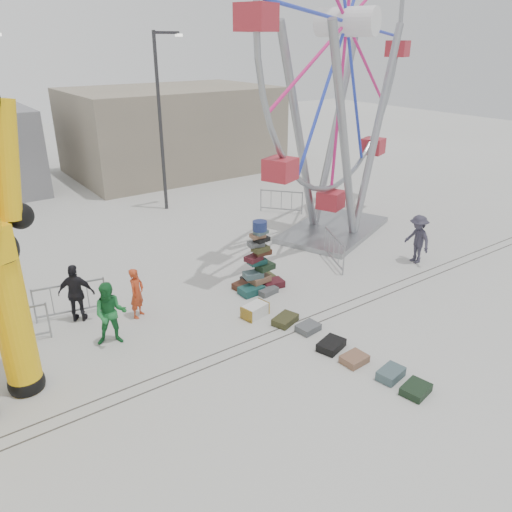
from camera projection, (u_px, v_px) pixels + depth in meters
ground at (283, 353)px, 13.18m from camera, size 90.00×90.00×0.00m
track_line_near at (270, 342)px, 13.63m from camera, size 40.00×0.04×0.01m
track_line_far at (261, 336)px, 13.93m from camera, size 40.00×0.04×0.01m
building_right at (172, 130)px, 30.86m from camera, size 12.00×8.00×5.00m
lamp_post_right at (162, 114)px, 22.76m from camera, size 1.41×0.25×8.00m
suitcase_tower at (259, 270)px, 16.36m from camera, size 1.65×1.48×2.37m
ferris_wheel at (345, 53)px, 18.66m from camera, size 11.71×4.82×14.53m
steamer_trunk at (255, 310)px, 14.87m from camera, size 0.87×0.61×0.37m
row_case_0 at (285, 320)px, 14.53m from camera, size 0.89×0.73×0.21m
row_case_1 at (308, 328)px, 14.14m from camera, size 0.69×0.56×0.20m
row_case_2 at (331, 345)px, 13.31m from camera, size 0.88×0.73×0.22m
row_case_3 at (354, 359)px, 12.75m from camera, size 0.68×0.55×0.20m
row_case_4 at (391, 374)px, 12.15m from camera, size 0.77×0.58×0.24m
row_case_5 at (416, 389)px, 11.64m from camera, size 0.78×0.66×0.20m
barricade_dummy_b at (8, 328)px, 13.27m from camera, size 1.98×0.49×1.10m
barricade_dummy_c at (70, 300)px, 14.71m from camera, size 1.98×0.50×1.10m
barricade_wheel_front at (334, 250)px, 18.22m from camera, size 0.90×1.87×1.10m
barricade_wheel_back at (281, 202)px, 23.69m from camera, size 1.37×1.59×1.10m
pedestrian_red at (137, 293)px, 14.64m from camera, size 0.67×0.63×1.54m
pedestrian_green at (111, 314)px, 13.27m from camera, size 1.08×0.98×1.80m
pedestrian_black at (76, 293)px, 14.37m from camera, size 1.11×0.93×1.77m
pedestrian_grey at (417, 239)px, 18.24m from camera, size 0.89×1.28×1.82m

